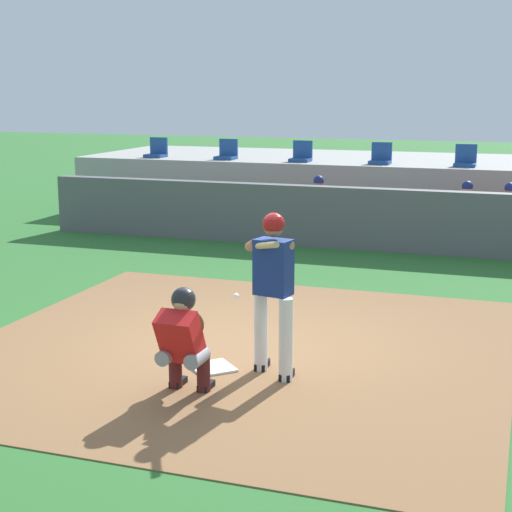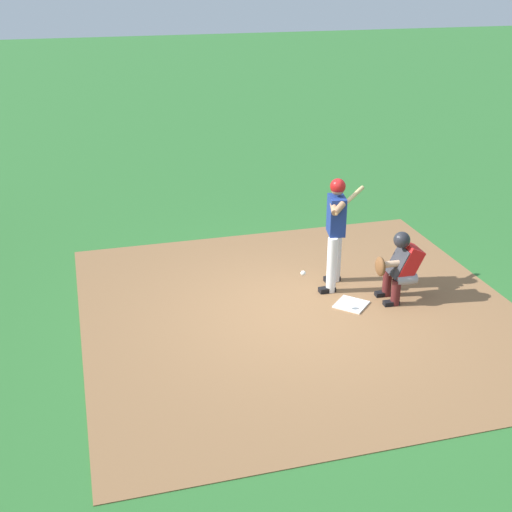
# 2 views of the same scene
# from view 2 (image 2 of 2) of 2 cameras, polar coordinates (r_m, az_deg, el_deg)

# --- Properties ---
(ground_plane) EXTENTS (80.00, 80.00, 0.00)m
(ground_plane) POSITION_cam_2_polar(r_m,az_deg,el_deg) (10.24, 3.80, -4.72)
(ground_plane) COLOR #2D6B2D
(dirt_infield) EXTENTS (6.40, 6.40, 0.01)m
(dirt_infield) POSITION_cam_2_polar(r_m,az_deg,el_deg) (10.23, 3.80, -4.69)
(dirt_infield) COLOR olive
(dirt_infield) RESTS_ON ground
(home_plate) EXTENTS (0.62, 0.62, 0.02)m
(home_plate) POSITION_cam_2_polar(r_m,az_deg,el_deg) (10.49, 7.95, -4.02)
(home_plate) COLOR white
(home_plate) RESTS_ON dirt_infield
(batter_at_plate) EXTENTS (0.63, 0.82, 1.80)m
(batter_at_plate) POSITION_cam_2_polar(r_m,az_deg,el_deg) (10.64, 6.68, 2.45)
(batter_at_plate) COLOR silver
(batter_at_plate) RESTS_ON ground
(catcher_crouched) EXTENTS (0.49, 1.90, 1.13)m
(catcher_crouched) POSITION_cam_2_polar(r_m,az_deg,el_deg) (10.53, 11.85, -0.67)
(catcher_crouched) COLOR gray
(catcher_crouched) RESTS_ON ground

